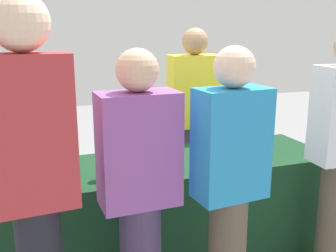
# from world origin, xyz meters

# --- Properties ---
(tasting_table) EXTENTS (2.33, 0.69, 0.73)m
(tasting_table) POSITION_xyz_m (0.00, 0.00, 0.37)
(tasting_table) COLOR #14381E
(tasting_table) RESTS_ON ground_plane
(wine_bottle_0) EXTENTS (0.08, 0.08, 0.30)m
(wine_bottle_0) POSITION_xyz_m (-0.74, 0.18, 0.84)
(wine_bottle_0) COLOR black
(wine_bottle_0) RESTS_ON tasting_table
(wine_bottle_1) EXTENTS (0.08, 0.08, 0.33)m
(wine_bottle_1) POSITION_xyz_m (-0.05, 0.06, 0.86)
(wine_bottle_1) COLOR black
(wine_bottle_1) RESTS_ON tasting_table
(wine_bottle_2) EXTENTS (0.07, 0.07, 0.34)m
(wine_bottle_2) POSITION_xyz_m (0.69, 0.06, 0.86)
(wine_bottle_2) COLOR black
(wine_bottle_2) RESTS_ON tasting_table
(wine_bottle_3) EXTENTS (0.08, 0.08, 0.32)m
(wine_bottle_3) POSITION_xyz_m (0.81, 0.07, 0.85)
(wine_bottle_3) COLOR black
(wine_bottle_3) RESTS_ON tasting_table
(wine_glass_0) EXTENTS (0.07, 0.07, 0.15)m
(wine_glass_0) POSITION_xyz_m (-0.49, -0.17, 0.84)
(wine_glass_0) COLOR silver
(wine_glass_0) RESTS_ON tasting_table
(wine_glass_1) EXTENTS (0.07, 0.07, 0.15)m
(wine_glass_1) POSITION_xyz_m (-0.19, -0.14, 0.84)
(wine_glass_1) COLOR silver
(wine_glass_1) RESTS_ON tasting_table
(wine_glass_2) EXTENTS (0.06, 0.06, 0.12)m
(wine_glass_2) POSITION_xyz_m (0.22, -0.06, 0.82)
(wine_glass_2) COLOR silver
(wine_glass_2) RESTS_ON tasting_table
(wine_glass_3) EXTENTS (0.07, 0.07, 0.15)m
(wine_glass_3) POSITION_xyz_m (0.34, -0.09, 0.84)
(wine_glass_3) COLOR silver
(wine_glass_3) RESTS_ON tasting_table
(wine_glass_4) EXTENTS (0.07, 0.07, 0.15)m
(wine_glass_4) POSITION_xyz_m (0.56, -0.19, 0.84)
(wine_glass_4) COLOR silver
(wine_glass_4) RESTS_ON tasting_table
(wine_glass_5) EXTENTS (0.06, 0.06, 0.13)m
(wine_glass_5) POSITION_xyz_m (0.66, -0.15, 0.82)
(wine_glass_5) COLOR silver
(wine_glass_5) RESTS_ON tasting_table
(server_pouring) EXTENTS (0.44, 0.27, 1.62)m
(server_pouring) POSITION_xyz_m (0.45, 0.60, 0.87)
(server_pouring) COLOR #3F3351
(server_pouring) RESTS_ON ground_plane
(guest_0) EXTENTS (0.37, 0.24, 1.76)m
(guest_0) POSITION_xyz_m (-0.88, -0.74, 0.98)
(guest_0) COLOR black
(guest_0) RESTS_ON ground_plane
(guest_1) EXTENTS (0.40, 0.23, 1.54)m
(guest_1) POSITION_xyz_m (-0.38, -0.63, 0.83)
(guest_1) COLOR #3F3351
(guest_1) RESTS_ON ground_plane
(guest_2) EXTENTS (0.39, 0.24, 1.54)m
(guest_2) POSITION_xyz_m (0.08, -0.72, 0.84)
(guest_2) COLOR brown
(guest_2) RESTS_ON ground_plane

